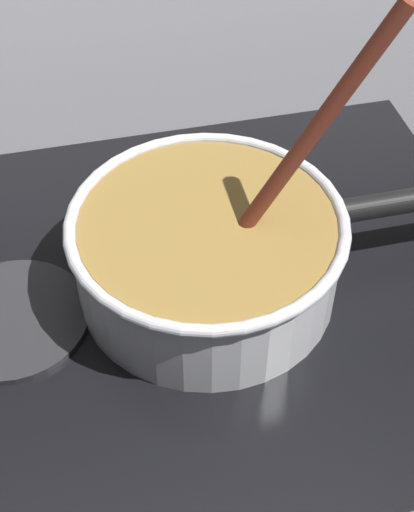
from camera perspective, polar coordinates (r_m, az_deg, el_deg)
ground at (r=0.63m, az=-8.60°, el=-15.12°), size 2.40×1.60×0.04m
hob_plate at (r=0.70m, az=0.00°, el=-2.64°), size 0.56×0.48×0.01m
burner_ring at (r=0.69m, az=0.00°, el=-2.10°), size 0.20×0.20×0.01m
spare_burner at (r=0.69m, az=-14.55°, el=-4.60°), size 0.14×0.14×0.01m
cooking_pan at (r=0.66m, az=0.15°, el=0.36°), size 0.38×0.24×0.28m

